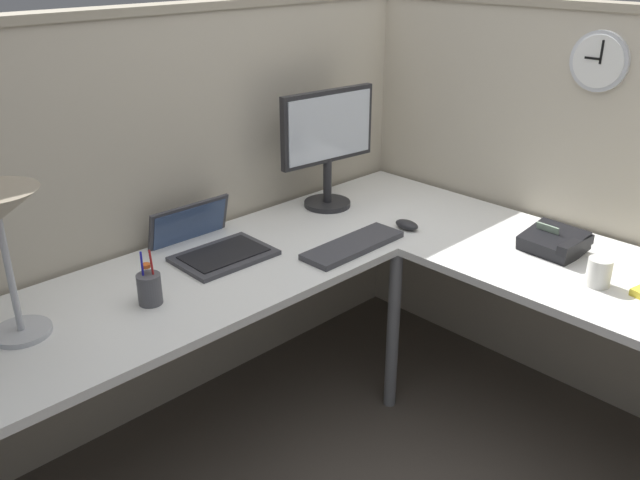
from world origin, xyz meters
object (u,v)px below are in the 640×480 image
at_px(monitor, 328,140).
at_px(computer_mouse, 407,225).
at_px(wall_clock, 600,61).
at_px(coffee_mug, 599,272).
at_px(pen_cup, 149,288).
at_px(laptop, 208,244).
at_px(office_phone, 555,243).
at_px(keyboard, 353,245).

height_order(monitor, computer_mouse, monitor).
bearing_deg(wall_clock, monitor, 123.06).
bearing_deg(computer_mouse, coffee_mug, -84.20).
distance_m(pen_cup, wall_clock, 1.78).
xyz_separation_m(laptop, wall_clock, (1.19, -0.83, 0.62)).
relative_size(laptop, wall_clock, 1.76).
relative_size(monitor, laptop, 1.29).
relative_size(laptop, office_phone, 1.80).
xyz_separation_m(laptop, pen_cup, (-0.37, -0.20, 0.03)).
distance_m(keyboard, computer_mouse, 0.29).
bearing_deg(coffee_mug, keyboard, 115.35).
xyz_separation_m(keyboard, coffee_mug, (0.36, -0.77, 0.04)).
distance_m(pen_cup, office_phone, 1.45).
bearing_deg(computer_mouse, office_phone, -67.35).
distance_m(computer_mouse, coffee_mug, 0.75).
bearing_deg(coffee_mug, laptop, 123.83).
relative_size(keyboard, pen_cup, 2.39).
distance_m(keyboard, coffee_mug, 0.85).
bearing_deg(keyboard, monitor, 56.40).
relative_size(monitor, pen_cup, 2.78).
bearing_deg(office_phone, monitor, 105.97).
bearing_deg(monitor, coffee_mug, -83.92).
xyz_separation_m(computer_mouse, pen_cup, (-1.05, 0.18, 0.04)).
relative_size(computer_mouse, pen_cup, 0.58).
bearing_deg(laptop, office_phone, -45.14).
relative_size(monitor, office_phone, 2.33).
height_order(office_phone, wall_clock, wall_clock).
xyz_separation_m(pen_cup, coffee_mug, (1.13, -0.93, -0.00)).
height_order(office_phone, coffee_mug, office_phone).
xyz_separation_m(office_phone, wall_clock, (0.29, 0.07, 0.61)).
distance_m(monitor, computer_mouse, 0.49).
xyz_separation_m(office_phone, coffee_mug, (-0.14, -0.23, 0.01)).
xyz_separation_m(coffee_mug, wall_clock, (0.43, 0.30, 0.60)).
distance_m(keyboard, office_phone, 0.74).
xyz_separation_m(pen_cup, office_phone, (1.27, -0.70, -0.02)).
xyz_separation_m(monitor, wall_clock, (0.55, -0.85, 0.36)).
bearing_deg(coffee_mug, computer_mouse, 95.80).
xyz_separation_m(laptop, keyboard, (0.39, -0.36, -0.01)).
relative_size(office_phone, wall_clock, 0.98).
bearing_deg(pen_cup, computer_mouse, -9.85).
xyz_separation_m(computer_mouse, office_phone, (0.22, -0.52, 0.02)).
relative_size(pen_cup, office_phone, 0.84).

